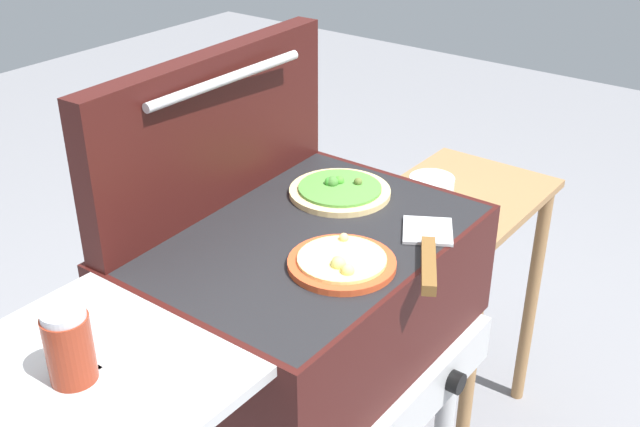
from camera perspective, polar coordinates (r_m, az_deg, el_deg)
The scene contains 8 objects.
grill at distance 1.47m, azimuth -1.38°, elevation -6.64°, with size 0.96×0.53×0.90m.
grill_lid_open at distance 1.47m, azimuth -7.92°, elevation 6.17°, with size 0.63×0.09×0.30m.
pizza_veggie at distance 1.54m, azimuth 1.47°, elevation 1.73°, with size 0.20×0.20×0.03m.
pizza_cheese at distance 1.30m, azimuth 1.63°, elevation -3.65°, with size 0.19×0.19×0.03m.
sauce_jar at distance 1.09m, azimuth -18.22°, elevation -9.28°, with size 0.06×0.06×0.11m.
spatula at distance 1.35m, azimuth 8.04°, elevation -2.71°, with size 0.25×0.18×0.02m.
prep_table at distance 2.08m, azimuth 10.19°, elevation -3.42°, with size 0.44×0.36×0.73m.
topping_bowl_near at distance 1.95m, azimuth 8.29°, elevation 2.02°, with size 0.11×0.11×0.04m.
Camera 1 is at (-0.96, -0.76, 1.59)m, focal length 43.06 mm.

